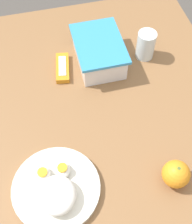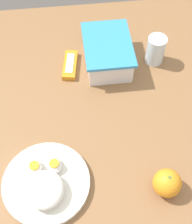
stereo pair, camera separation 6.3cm
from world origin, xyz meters
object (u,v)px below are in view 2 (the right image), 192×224
Objects in this scene: candy_bar at (70,65)px; drinking_glass at (156,50)px; orange_fruit at (167,183)px; rice_plate at (46,184)px; food_container at (107,54)px.

candy_bar is 0.29m from drinking_glass.
rice_plate is (-0.04, -0.31, -0.02)m from orange_fruit.
rice_plate is at bearing -97.47° from orange_fruit.
orange_fruit reaches higher than candy_bar.
rice_plate is at bearing -42.62° from drinking_glass.
drinking_glass is at bearing 171.21° from orange_fruit.
food_container is 2.18× the size of drinking_glass.
drinking_glass is at bearing 89.53° from candy_bar.
rice_plate is 0.56m from drinking_glass.
orange_fruit is 0.32× the size of rice_plate.
drinking_glass reaches higher than food_container.
drinking_glass is (-0.41, 0.38, 0.03)m from rice_plate.
candy_bar is (-0.45, -0.22, -0.03)m from orange_fruit.
food_container is at bearing -93.97° from drinking_glass.
drinking_glass is (0.00, 0.29, 0.04)m from candy_bar.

